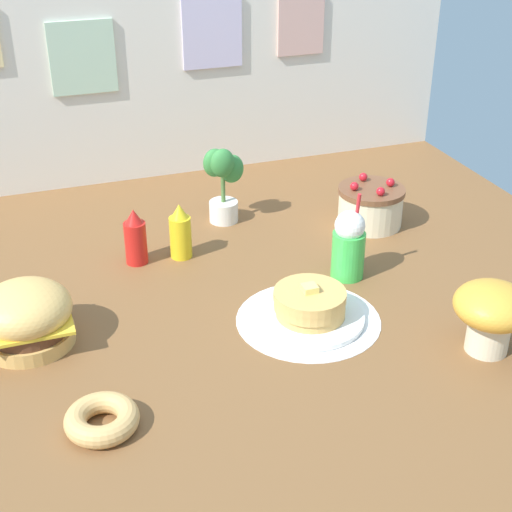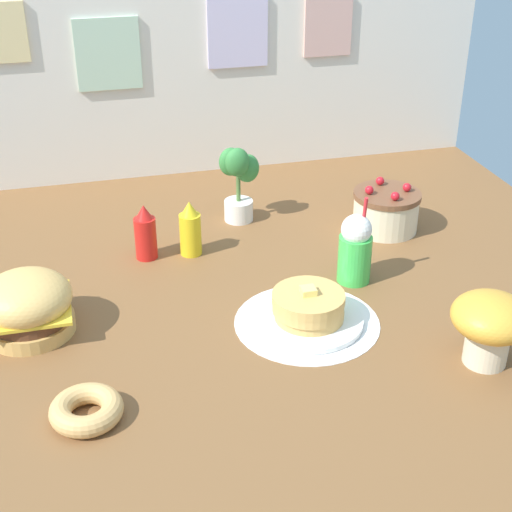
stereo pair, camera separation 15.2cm
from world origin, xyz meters
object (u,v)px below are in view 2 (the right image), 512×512
at_px(burger, 27,305).
at_px(donut_pink_glaze, 86,409).
at_px(potted_plant, 239,181).
at_px(ketchup_bottle, 145,234).
at_px(cream_soda_cup, 355,249).
at_px(pancake_stack, 308,310).
at_px(layer_cake, 386,210).
at_px(mushroom_stool, 491,323).
at_px(mustard_bottle, 190,230).

xyz_separation_m(burger, donut_pink_glaze, (0.12, -0.38, -0.05)).
bearing_deg(donut_pink_glaze, potted_plant, 58.16).
xyz_separation_m(ketchup_bottle, donut_pink_glaze, (-0.22, -0.71, -0.06)).
bearing_deg(burger, donut_pink_glaze, -72.38).
relative_size(cream_soda_cup, potted_plant, 0.98).
bearing_deg(pancake_stack, ketchup_bottle, 127.93).
relative_size(layer_cake, potted_plant, 0.82).
bearing_deg(cream_soda_cup, ketchup_bottle, 152.91).
bearing_deg(cream_soda_cup, potted_plant, 115.86).
relative_size(donut_pink_glaze, mushroom_stool, 0.85).
relative_size(burger, donut_pink_glaze, 1.43).
bearing_deg(mustard_bottle, potted_plant, 44.48).
bearing_deg(mushroom_stool, mustard_bottle, 129.28).
relative_size(pancake_stack, donut_pink_glaze, 1.83).
distance_m(pancake_stack, cream_soda_cup, 0.28).
bearing_deg(ketchup_bottle, mustard_bottle, -4.00).
bearing_deg(ketchup_bottle, potted_plant, 29.00).
xyz_separation_m(ketchup_bottle, cream_soda_cup, (0.57, -0.29, 0.02)).
xyz_separation_m(cream_soda_cup, mushroom_stool, (0.17, -0.45, 0.01)).
relative_size(layer_cake, cream_soda_cup, 0.83).
xyz_separation_m(burger, mushroom_stool, (1.08, -0.41, 0.03)).
bearing_deg(mushroom_stool, cream_soda_cup, 110.52).
relative_size(pancake_stack, mushroom_stool, 1.55).
height_order(pancake_stack, mustard_bottle, mustard_bottle).
xyz_separation_m(layer_cake, donut_pink_glaze, (-1.01, -0.71, -0.04)).
bearing_deg(potted_plant, pancake_stack, -87.21).
relative_size(potted_plant, mushroom_stool, 1.39).
distance_m(pancake_stack, donut_pink_glaze, 0.64).
xyz_separation_m(pancake_stack, potted_plant, (-0.03, 0.66, 0.10)).
distance_m(burger, ketchup_bottle, 0.48).
bearing_deg(pancake_stack, burger, 168.57).
distance_m(ketchup_bottle, mustard_bottle, 0.14).
distance_m(potted_plant, mushroom_stool, 1.01).
bearing_deg(potted_plant, donut_pink_glaze, -121.84).
relative_size(cream_soda_cup, donut_pink_glaze, 1.61).
bearing_deg(ketchup_bottle, cream_soda_cup, -27.09).
bearing_deg(pancake_stack, potted_plant, 92.79).
distance_m(burger, potted_plant, 0.86).
distance_m(ketchup_bottle, cream_soda_cup, 0.64).
bearing_deg(ketchup_bottle, mushroom_stool, -45.25).
xyz_separation_m(mustard_bottle, cream_soda_cup, (0.43, -0.28, 0.02)).
xyz_separation_m(layer_cake, mustard_bottle, (-0.65, -0.01, 0.01)).
bearing_deg(cream_soda_cup, mushroom_stool, -69.48).
height_order(ketchup_bottle, potted_plant, potted_plant).
distance_m(layer_cake, mushroom_stool, 0.75).
xyz_separation_m(layer_cake, potted_plant, (-0.45, 0.19, 0.08)).
xyz_separation_m(pancake_stack, mushroom_stool, (0.37, -0.27, 0.07)).
distance_m(burger, layer_cake, 1.18).
height_order(burger, pancake_stack, burger).
height_order(ketchup_bottle, donut_pink_glaze, ketchup_bottle).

